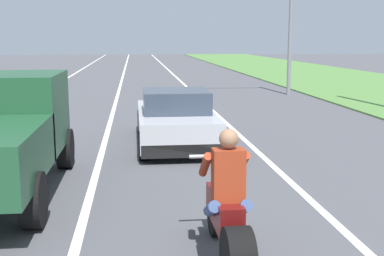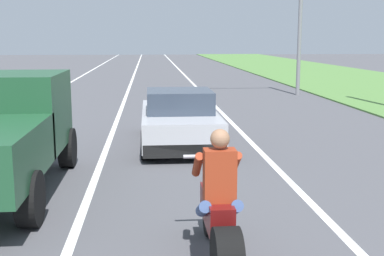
# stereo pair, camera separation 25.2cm
# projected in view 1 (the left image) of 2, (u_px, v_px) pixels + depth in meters

# --- Properties ---
(lane_stripe_left_solid) EXTENTS (0.14, 120.00, 0.01)m
(lane_stripe_left_solid) POSITION_uv_depth(u_px,v_px,m) (28.00, 102.00, 20.78)
(lane_stripe_left_solid) COLOR white
(lane_stripe_left_solid) RESTS_ON ground
(lane_stripe_right_solid) EXTENTS (0.14, 120.00, 0.01)m
(lane_stripe_right_solid) POSITION_uv_depth(u_px,v_px,m) (201.00, 100.00, 21.58)
(lane_stripe_right_solid) COLOR white
(lane_stripe_right_solid) RESTS_ON ground
(lane_stripe_centre_dashed) EXTENTS (0.14, 120.00, 0.01)m
(lane_stripe_centre_dashed) POSITION_uv_depth(u_px,v_px,m) (116.00, 101.00, 21.18)
(lane_stripe_centre_dashed) COLOR white
(lane_stripe_centre_dashed) RESTS_ON ground
(motorcycle_with_rider) EXTENTS (0.70, 2.21, 1.62)m
(motorcycle_with_rider) POSITION_uv_depth(u_px,v_px,m) (228.00, 217.00, 5.78)
(motorcycle_with_rider) COLOR black
(motorcycle_with_rider) RESTS_ON ground
(sports_car_silver) EXTENTS (1.84, 4.30, 1.37)m
(sports_car_silver) POSITION_uv_depth(u_px,v_px,m) (175.00, 119.00, 12.48)
(sports_car_silver) COLOR #B7B7BC
(sports_car_silver) RESTS_ON ground
(traffic_light_mast_near) EXTENTS (4.84, 0.34, 6.00)m
(traffic_light_mast_near) POSITION_uv_depth(u_px,v_px,m) (259.00, 6.00, 22.75)
(traffic_light_mast_near) COLOR gray
(traffic_light_mast_near) RESTS_ON ground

